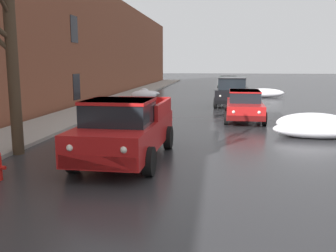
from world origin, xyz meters
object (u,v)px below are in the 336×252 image
object	(u,v)px
bare_tree_second_along_sidewalk	(10,40)
sedan_green_queued_behind_truck	(228,83)
sedan_red_parked_kerbside_close	(244,105)
sedan_grey_parked_far_down_block	(235,87)
suv_black_parked_kerbside_mid	(233,91)
pickup_truck_red_approaching_near_lane	(125,129)

from	to	relation	value
bare_tree_second_along_sidewalk	sedan_green_queued_behind_truck	distance (m)	28.05
sedan_green_queued_behind_truck	sedan_red_parked_kerbside_close	bearing A→B (deg)	-89.16
bare_tree_second_along_sidewalk	sedan_grey_parked_far_down_block	bearing A→B (deg)	71.31
bare_tree_second_along_sidewalk	suv_black_parked_kerbside_mid	xyz separation A→B (m)	(6.79, 13.58, -2.34)
sedan_green_queued_behind_truck	suv_black_parked_kerbside_mid	bearing A→B (deg)	-90.23
pickup_truck_red_approaching_near_lane	sedan_green_queued_behind_truck	size ratio (longest dim) A/B	1.13
suv_black_parked_kerbside_mid	pickup_truck_red_approaching_near_lane	bearing A→B (deg)	-103.89
sedan_red_parked_kerbside_close	suv_black_parked_kerbside_mid	size ratio (longest dim) A/B	0.96
bare_tree_second_along_sidewalk	sedan_green_queued_behind_truck	bearing A→B (deg)	75.82
sedan_red_parked_kerbside_close	sedan_green_queued_behind_truck	size ratio (longest dim) A/B	0.98
pickup_truck_red_approaching_near_lane	sedan_green_queued_behind_truck	distance (m)	27.52
sedan_grey_parked_far_down_block	sedan_green_queued_behind_truck	size ratio (longest dim) A/B	0.97
bare_tree_second_along_sidewalk	pickup_truck_red_approaching_near_lane	world-z (taller)	bare_tree_second_along_sidewalk
pickup_truck_red_approaching_near_lane	sedan_red_parked_kerbside_close	distance (m)	8.74
suv_black_parked_kerbside_mid	sedan_green_queued_behind_truck	xyz separation A→B (m)	(0.05, 13.50, -0.23)
suv_black_parked_kerbside_mid	sedan_grey_parked_far_down_block	xyz separation A→B (m)	(0.42, 7.74, -0.24)
bare_tree_second_along_sidewalk	sedan_red_parked_kerbside_close	world-z (taller)	bare_tree_second_along_sidewalk
sedan_red_parked_kerbside_close	suv_black_parked_kerbside_mid	distance (m)	5.93
bare_tree_second_along_sidewalk	sedan_red_parked_kerbside_close	xyz separation A→B (m)	(7.13, 7.67, -2.58)
sedan_red_parked_kerbside_close	sedan_grey_parked_far_down_block	world-z (taller)	same
suv_black_parked_kerbside_mid	sedan_grey_parked_far_down_block	bearing A→B (deg)	86.86
sedan_green_queued_behind_truck	bare_tree_second_along_sidewalk	bearing A→B (deg)	-104.18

